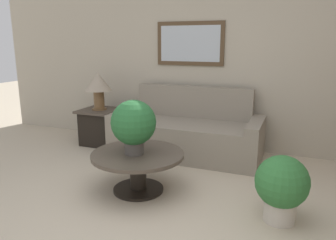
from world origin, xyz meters
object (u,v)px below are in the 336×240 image
coffee_table (138,163)px  table_lamp (98,85)px  potted_plant_on_table (134,124)px  couch_main (187,133)px  potted_plant_floor (282,186)px  side_table (100,126)px

coffee_table → table_lamp: size_ratio=1.73×
potted_plant_on_table → couch_main: bearing=84.9°
coffee_table → potted_plant_floor: potted_plant_floor is taller
table_lamp → coffee_table: bearing=-44.5°
potted_plant_floor → table_lamp: bearing=153.6°
side_table → table_lamp: bearing=90.0°
table_lamp → potted_plant_on_table: size_ratio=1.00×
couch_main → coffee_table: 1.37m
couch_main → potted_plant_floor: bearing=-46.1°
couch_main → side_table: (-1.45, -0.04, -0.02)m
side_table → potted_plant_floor: 3.18m
side_table → table_lamp: (0.00, 0.00, 0.67)m
coffee_table → couch_main: bearing=85.7°
side_table → couch_main: bearing=1.4°
coffee_table → table_lamp: bearing=135.5°
potted_plant_floor → potted_plant_on_table: bearing=178.0°
couch_main → side_table: size_ratio=3.60×
couch_main → side_table: 1.45m
couch_main → potted_plant_floor: (1.39, -1.45, 0.04)m
side_table → table_lamp: 0.67m
side_table → potted_plant_floor: (2.85, -1.41, 0.06)m
couch_main → coffee_table: bearing=-94.3°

